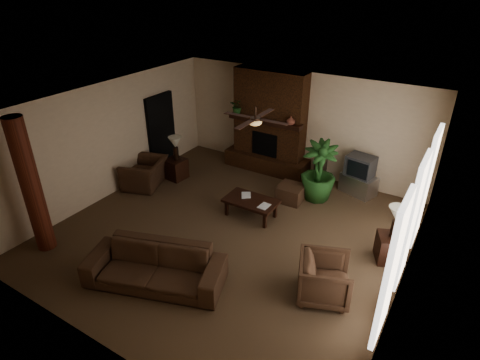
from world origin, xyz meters
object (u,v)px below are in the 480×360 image
Objects in this scene: coffee_table at (251,202)px; armchair_right at (325,277)px; log_column at (31,187)px; floor_plant at (317,183)px; sofa at (154,261)px; tv_stand at (358,184)px; lamp_left at (175,144)px; ottoman at (291,193)px; side_table_left at (176,169)px; side_table_right at (390,248)px; armchair_left at (144,169)px; floor_vase at (320,169)px; lamp_right at (397,216)px.

armchair_right is at bearing -33.62° from coffee_table.
log_column is 6.28m from floor_plant.
tv_stand is (2.14, 5.17, -0.23)m from sofa.
sofa is 3.80× the size of lamp_left.
ottoman is 3.23m from side_table_left.
tv_stand is 4.82m from side_table_left.
lamp_left is 1.18× the size of side_table_right.
side_table_left is (-4.48, -1.77, 0.03)m from tv_stand.
lamp_left reaches higher than armchair_left.
armchair_left is at bearing -176.94° from coffee_table.
side_table_left is at bearing 85.36° from log_column.
floor_plant is (-0.80, -0.80, 0.17)m from tv_stand.
sofa is 5.60m from tv_stand.
sofa is 4.11× the size of ottoman.
side_table_left is at bearing 131.52° from armchair_left.
armchair_left is at bearing -147.07° from floor_vase.
log_column is at bearing -128.96° from ottoman.
coffee_table is at bearing -122.15° from floor_plant.
armchair_left is at bearing -119.23° from lamp_left.
armchair_left is at bearing -160.22° from ottoman.
armchair_left is 6.21m from side_table_right.
sofa is 4.17m from lamp_left.
coffee_table is (3.01, 3.19, -1.03)m from log_column.
ottoman is 1.09× the size of side_table_left.
sofa is 3.82m from armchair_left.
log_column reaches higher than floor_vase.
log_column is 4.67× the size of ottoman.
side_table_left is at bearing -153.17° from floor_vase.
lamp_right is (6.10, 3.25, -0.40)m from log_column.
log_column is 1.13× the size of sofa.
sofa is 4.52m from lamp_right.
coffee_table is (0.35, 2.81, -0.11)m from sofa.
side_table_right is (2.35, -2.28, -0.16)m from floor_vase.
side_table_left is at bearing -170.44° from ottoman.
lamp_right is at bearing 1.13° from coffee_table.
sofa reaches higher than armchair_right.
floor_plant is at bearing 57.85° from coffee_table.
floor_vase reaches higher than ottoman.
log_column is 3.64× the size of floor_vase.
lamp_left is (0.44, 0.78, 0.52)m from armchair_left.
tv_stand is 4.85m from lamp_left.
lamp_left is at bearing 174.47° from side_table_right.
armchair_left is 1.03m from lamp_left.
ottoman is at bearing -102.45° from floor_vase.
sofa is 3.21× the size of floor_vase.
lamp_left is 5.84m from side_table_right.
sofa is 4.49m from side_table_right.
ottoman is at bearing 59.25° from sofa.
side_table_left reaches higher than ottoman.
log_column is 7.00m from side_table_right.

